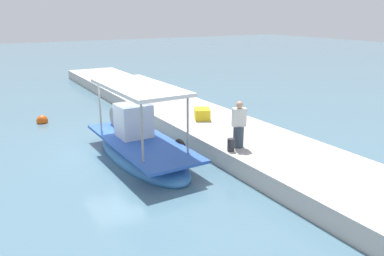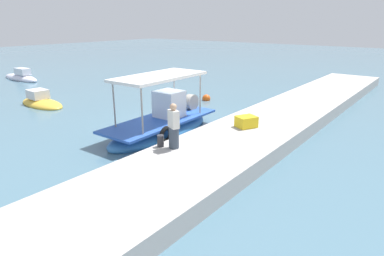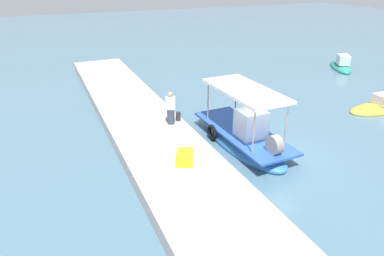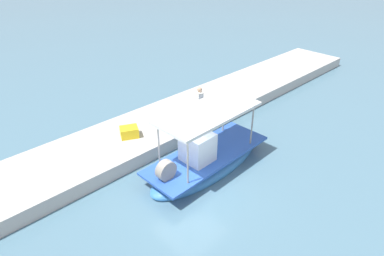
% 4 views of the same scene
% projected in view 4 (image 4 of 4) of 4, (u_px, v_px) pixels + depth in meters
% --- Properties ---
extents(ground_plane, '(120.00, 120.00, 0.00)m').
position_uv_depth(ground_plane, '(190.00, 185.00, 13.40)').
color(ground_plane, slate).
extents(dock_quay, '(36.00, 3.62, 0.63)m').
position_uv_depth(dock_quay, '(129.00, 139.00, 15.85)').
color(dock_quay, '#B8B3AD').
rests_on(dock_quay, ground_plane).
extents(main_fishing_boat, '(6.10, 2.32, 3.02)m').
position_uv_depth(main_fishing_boat, '(206.00, 159.00, 14.23)').
color(main_fishing_boat, '#387BC1').
rests_on(main_fishing_boat, ground_plane).
extents(fisherman_near_bollard, '(0.47, 0.52, 1.61)m').
position_uv_depth(fisherman_near_bollard, '(199.00, 103.00, 16.82)').
color(fisherman_near_bollard, '#374250').
rests_on(fisherman_near_bollard, dock_quay).
extents(mooring_bollard, '(0.24, 0.24, 0.43)m').
position_uv_depth(mooring_bollard, '(209.00, 114.00, 16.91)').
color(mooring_bollard, '#2D2D33').
rests_on(mooring_bollard, dock_quay).
extents(cargo_crate, '(1.00, 0.93, 0.47)m').
position_uv_depth(cargo_crate, '(129.00, 132.00, 15.35)').
color(cargo_crate, yellow).
rests_on(cargo_crate, dock_quay).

